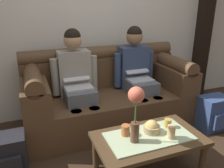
{
  "coord_description": "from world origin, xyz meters",
  "views": [
    {
      "loc": [
        -0.92,
        -1.37,
        1.49
      ],
      "look_at": [
        -0.03,
        0.95,
        0.61
      ],
      "focal_mm": 36.54,
      "sensor_mm": 36.0,
      "label": 1
    }
  ],
  "objects_px": {
    "cup_near_right": "(168,123)",
    "backpack_left": "(9,154)",
    "snack_bowl": "(152,128)",
    "coffee_table": "(149,141)",
    "cup_far_center": "(171,132)",
    "flower_vase": "(136,106)",
    "person_left": "(76,78)",
    "couch": "(108,95)",
    "person_right": "(137,71)",
    "backpack_right": "(214,113)",
    "cup_near_left": "(126,130)"
  },
  "relations": [
    {
      "from": "person_left",
      "to": "cup_far_center",
      "type": "distance_m",
      "value": 1.28
    },
    {
      "from": "flower_vase",
      "to": "cup_near_right",
      "type": "bearing_deg",
      "value": 13.86
    },
    {
      "from": "couch",
      "to": "cup_far_center",
      "type": "height_order",
      "value": "couch"
    },
    {
      "from": "backpack_right",
      "to": "flower_vase",
      "type": "bearing_deg",
      "value": -161.22
    },
    {
      "from": "cup_near_right",
      "to": "cup_far_center",
      "type": "height_order",
      "value": "cup_far_center"
    },
    {
      "from": "flower_vase",
      "to": "cup_near_right",
      "type": "relative_size",
      "value": 5.92
    },
    {
      "from": "backpack_left",
      "to": "person_right",
      "type": "bearing_deg",
      "value": 18.88
    },
    {
      "from": "flower_vase",
      "to": "cup_near_right",
      "type": "distance_m",
      "value": 0.49
    },
    {
      "from": "person_right",
      "to": "backpack_right",
      "type": "relative_size",
      "value": 2.91
    },
    {
      "from": "snack_bowl",
      "to": "cup_near_right",
      "type": "distance_m",
      "value": 0.18
    },
    {
      "from": "person_right",
      "to": "couch",
      "type": "bearing_deg",
      "value": 179.62
    },
    {
      "from": "flower_vase",
      "to": "backpack_left",
      "type": "distance_m",
      "value": 1.27
    },
    {
      "from": "coffee_table",
      "to": "backpack_left",
      "type": "distance_m",
      "value": 1.29
    },
    {
      "from": "person_left",
      "to": "coffee_table",
      "type": "height_order",
      "value": "person_left"
    },
    {
      "from": "cup_far_center",
      "to": "backpack_right",
      "type": "distance_m",
      "value": 1.16
    },
    {
      "from": "person_left",
      "to": "flower_vase",
      "type": "distance_m",
      "value": 1.1
    },
    {
      "from": "coffee_table",
      "to": "cup_far_center",
      "type": "relative_size",
      "value": 8.13
    },
    {
      "from": "flower_vase",
      "to": "backpack_left",
      "type": "height_order",
      "value": "flower_vase"
    },
    {
      "from": "couch",
      "to": "person_left",
      "type": "relative_size",
      "value": 1.67
    },
    {
      "from": "person_right",
      "to": "person_left",
      "type": "bearing_deg",
      "value": 179.99
    },
    {
      "from": "cup_far_center",
      "to": "backpack_right",
      "type": "height_order",
      "value": "cup_far_center"
    },
    {
      "from": "person_right",
      "to": "backpack_right",
      "type": "xyz_separation_m",
      "value": [
        0.76,
        -0.63,
        -0.45
      ]
    },
    {
      "from": "person_right",
      "to": "cup_near_right",
      "type": "height_order",
      "value": "person_right"
    },
    {
      "from": "person_left",
      "to": "cup_near_right",
      "type": "distance_m",
      "value": 1.18
    },
    {
      "from": "cup_near_right",
      "to": "backpack_left",
      "type": "xyz_separation_m",
      "value": [
        -1.41,
        0.44,
        -0.27
      ]
    },
    {
      "from": "person_left",
      "to": "backpack_right",
      "type": "distance_m",
      "value": 1.74
    },
    {
      "from": "couch",
      "to": "person_right",
      "type": "height_order",
      "value": "person_right"
    },
    {
      "from": "snack_bowl",
      "to": "cup_near_right",
      "type": "xyz_separation_m",
      "value": [
        0.18,
        0.02,
        -0.0
      ]
    },
    {
      "from": "person_right",
      "to": "cup_far_center",
      "type": "distance_m",
      "value": 1.18
    },
    {
      "from": "person_right",
      "to": "flower_vase",
      "type": "height_order",
      "value": "person_right"
    },
    {
      "from": "backpack_right",
      "to": "person_right",
      "type": "bearing_deg",
      "value": 140.74
    },
    {
      "from": "person_left",
      "to": "person_right",
      "type": "xyz_separation_m",
      "value": [
        0.79,
        -0.0,
        0.0
      ]
    },
    {
      "from": "person_right",
      "to": "cup_near_right",
      "type": "bearing_deg",
      "value": -99.35
    },
    {
      "from": "person_left",
      "to": "flower_vase",
      "type": "height_order",
      "value": "person_left"
    },
    {
      "from": "person_left",
      "to": "backpack_left",
      "type": "height_order",
      "value": "person_left"
    },
    {
      "from": "cup_far_center",
      "to": "snack_bowl",
      "type": "bearing_deg",
      "value": 126.1
    },
    {
      "from": "couch",
      "to": "cup_near_left",
      "type": "bearing_deg",
      "value": -100.99
    },
    {
      "from": "person_right",
      "to": "coffee_table",
      "type": "height_order",
      "value": "person_right"
    },
    {
      "from": "coffee_table",
      "to": "snack_bowl",
      "type": "bearing_deg",
      "value": 42.37
    },
    {
      "from": "couch",
      "to": "coffee_table",
      "type": "bearing_deg",
      "value": -90.0
    },
    {
      "from": "backpack_left",
      "to": "couch",
      "type": "bearing_deg",
      "value": 24.68
    },
    {
      "from": "cup_far_center",
      "to": "person_right",
      "type": "bearing_deg",
      "value": 78.18
    },
    {
      "from": "person_left",
      "to": "cup_near_left",
      "type": "relative_size",
      "value": 12.78
    },
    {
      "from": "cup_far_center",
      "to": "couch",
      "type": "bearing_deg",
      "value": 97.82
    },
    {
      "from": "flower_vase",
      "to": "backpack_right",
      "type": "bearing_deg",
      "value": 18.78
    },
    {
      "from": "snack_bowl",
      "to": "backpack_right",
      "type": "xyz_separation_m",
      "value": [
        1.11,
        0.37,
        -0.24
      ]
    },
    {
      "from": "coffee_table",
      "to": "flower_vase",
      "type": "relative_size",
      "value": 1.96
    },
    {
      "from": "backpack_left",
      "to": "snack_bowl",
      "type": "bearing_deg",
      "value": -20.55
    },
    {
      "from": "cup_far_center",
      "to": "flower_vase",
      "type": "bearing_deg",
      "value": 167.88
    },
    {
      "from": "snack_bowl",
      "to": "cup_far_center",
      "type": "relative_size",
      "value": 1.28
    }
  ]
}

